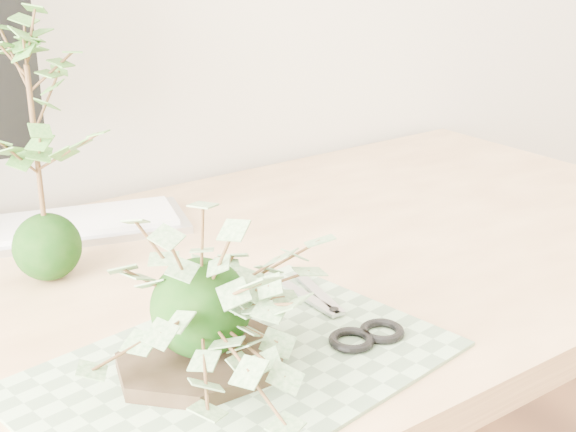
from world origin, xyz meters
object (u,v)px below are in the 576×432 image
(ivy_kokedama, at_px, (199,264))
(maple_kokedama, at_px, (29,83))
(desk, at_px, (188,355))
(keyboard, at_px, (19,232))

(ivy_kokedama, height_order, maple_kokedama, maple_kokedama)
(desk, height_order, ivy_kokedama, ivy_kokedama)
(ivy_kokedama, distance_m, maple_kokedama, 0.32)
(ivy_kokedama, bearing_deg, maple_kokedama, 98.13)
(desk, distance_m, keyboard, 0.31)
(ivy_kokedama, bearing_deg, keyboard, 93.48)
(ivy_kokedama, xyz_separation_m, keyboard, (-0.03, 0.44, -0.10))
(desk, bearing_deg, maple_kokedama, 132.81)
(ivy_kokedama, relative_size, keyboard, 0.71)
(maple_kokedama, relative_size, keyboard, 0.72)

